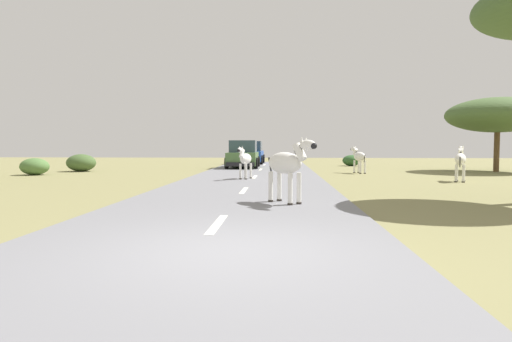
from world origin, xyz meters
name	(u,v)px	position (x,y,z in m)	size (l,w,h in m)	color
ground_plane	(231,254)	(0.00, 0.00, 0.00)	(90.00, 90.00, 0.00)	olive
road	(197,251)	(-0.48, 0.00, 0.03)	(6.00, 64.00, 0.05)	slate
lane_markings	(181,270)	(-0.48, -1.00, 0.05)	(0.16, 56.00, 0.01)	silver
zebra_0	(245,159)	(-0.82, 12.79, 0.90)	(0.64, 1.47, 1.42)	silver
zebra_1	(359,157)	(4.86, 17.66, 0.87)	(0.75, 1.50, 1.46)	silver
zebra_2	(287,164)	(0.86, 4.99, 1.04)	(1.32, 1.48, 1.67)	silver
zebra_3	(460,160)	(8.10, 12.52, 0.91)	(0.87, 1.52, 1.52)	silver
car_0	(243,155)	(-1.70, 22.19, 0.85)	(2.03, 4.35, 1.74)	#476B38
car_1	(251,153)	(-1.60, 28.14, 0.85)	(2.06, 4.36, 1.74)	#1E479E
tree_1	(498,115)	(12.83, 19.46, 3.17)	(5.56, 5.56, 4.15)	brown
bush_0	(352,160)	(5.78, 25.80, 0.39)	(1.30, 1.17, 0.78)	#2D5628
bush_1	(81,163)	(-10.61, 18.41, 0.49)	(1.64, 1.48, 0.98)	#425B2D
bush_2	(35,167)	(-11.63, 15.41, 0.42)	(1.41, 1.27, 0.85)	#4C7038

